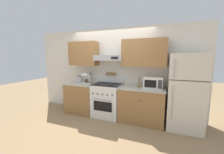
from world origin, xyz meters
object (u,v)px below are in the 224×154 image
refrigerator (185,92)px  tea_kettle (79,80)px  stove_range (107,100)px  coffee_maker (87,78)px  utensil_crock (139,85)px  microwave (153,83)px

refrigerator → tea_kettle: refrigerator is taller
stove_range → refrigerator: refrigerator is taller
coffee_maker → utensil_crock: 1.62m
tea_kettle → utensil_crock: (1.87, 0.00, -0.02)m
tea_kettle → refrigerator: bearing=-1.1°
stove_range → utensil_crock: 1.04m
stove_range → microwave: (1.26, 0.06, 0.58)m
stove_range → refrigerator: bearing=-0.3°
coffee_maker → utensil_crock: (1.61, -0.03, -0.09)m
tea_kettle → utensil_crock: size_ratio=0.85×
stove_range → microwave: size_ratio=2.33×
tea_kettle → microwave: bearing=0.5°
tea_kettle → stove_range: bearing=-2.6°
stove_range → tea_kettle: tea_kettle is taller
refrigerator → utensil_crock: bearing=177.1°
refrigerator → tea_kettle: size_ratio=7.60×
microwave → coffee_maker: bearing=179.5°
refrigerator → coffee_maker: refrigerator is taller
stove_range → utensil_crock: bearing=2.8°
coffee_maker → stove_range: bearing=-6.3°
coffee_maker → tea_kettle: bearing=-172.5°
stove_range → tea_kettle: (-0.97, 0.04, 0.53)m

